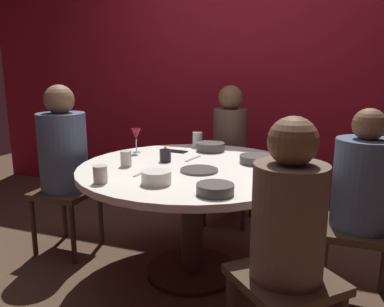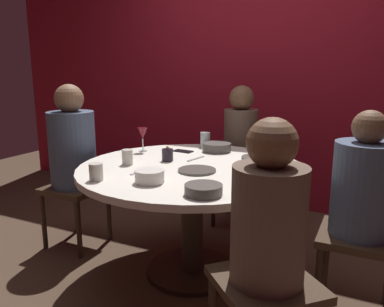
{
  "view_description": "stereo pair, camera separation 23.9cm",
  "coord_description": "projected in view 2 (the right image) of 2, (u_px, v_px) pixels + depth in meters",
  "views": [
    {
      "loc": [
        0.8,
        -2.2,
        1.33
      ],
      "look_at": [
        0.0,
        0.0,
        0.81
      ],
      "focal_mm": 35.91,
      "sensor_mm": 36.0,
      "label": 1
    },
    {
      "loc": [
        1.02,
        -2.1,
        1.33
      ],
      "look_at": [
        0.0,
        0.0,
        0.81
      ],
      "focal_mm": 35.91,
      "sensor_mm": 36.0,
      "label": 2
    }
  ],
  "objects": [
    {
      "name": "candle_holder",
      "position": [
        167.0,
        155.0,
        2.53
      ],
      "size": [
        0.07,
        0.07,
        0.1
      ],
      "color": "black",
      "rests_on": "dining_table"
    },
    {
      "name": "bowl_rice_portion",
      "position": [
        264.0,
        180.0,
        1.98
      ],
      "size": [
        0.14,
        0.14,
        0.07
      ],
      "primitive_type": "cylinder",
      "color": "beige",
      "rests_on": "dining_table"
    },
    {
      "name": "wine_glass",
      "position": [
        143.0,
        134.0,
        2.81
      ],
      "size": [
        0.08,
        0.08,
        0.18
      ],
      "color": "silver",
      "rests_on": "dining_table"
    },
    {
      "name": "seated_diner_front_right",
      "position": [
        268.0,
        225.0,
        1.55
      ],
      "size": [
        0.57,
        0.57,
        1.15
      ],
      "rotation": [
        0.0,
        0.0,
        2.36
      ],
      "color": "#3F2D1E",
      "rests_on": "ground"
    },
    {
      "name": "fork_near_plate",
      "position": [
        141.0,
        171.0,
        2.27
      ],
      "size": [
        0.03,
        0.18,
        0.01
      ],
      "primitive_type": "cube",
      "rotation": [
        0.0,
        0.0,
        -0.09
      ],
      "color": "#B7B7BC",
      "rests_on": "dining_table"
    },
    {
      "name": "seated_diner_right",
      "position": [
        363.0,
        192.0,
        2.0
      ],
      "size": [
        0.4,
        0.4,
        1.13
      ],
      "rotation": [
        0.0,
        0.0,
        3.14
      ],
      "color": "#3F2D1E",
      "rests_on": "ground"
    },
    {
      "name": "cup_by_right_diner",
      "position": [
        205.0,
        140.0,
        2.98
      ],
      "size": [
        0.08,
        0.08,
        0.12
      ],
      "primitive_type": "cylinder",
      "color": "silver",
      "rests_on": "dining_table"
    },
    {
      "name": "bowl_salad_center",
      "position": [
        259.0,
        161.0,
        2.44
      ],
      "size": [
        0.22,
        0.22,
        0.05
      ],
      "primitive_type": "cylinder",
      "color": "#4C4742",
      "rests_on": "dining_table"
    },
    {
      "name": "bowl_small_white",
      "position": [
        150.0,
        176.0,
        2.05
      ],
      "size": [
        0.16,
        0.16,
        0.07
      ],
      "primitive_type": "cylinder",
      "color": "silver",
      "rests_on": "dining_table"
    },
    {
      "name": "bowl_serving_large",
      "position": [
        217.0,
        147.0,
        2.83
      ],
      "size": [
        0.21,
        0.21,
        0.06
      ],
      "primitive_type": "cylinder",
      "color": "#4C4742",
      "rests_on": "dining_table"
    },
    {
      "name": "cup_near_candle",
      "position": [
        96.0,
        172.0,
        2.09
      ],
      "size": [
        0.08,
        0.08,
        0.09
      ],
      "primitive_type": "cylinder",
      "color": "beige",
      "rests_on": "dining_table"
    },
    {
      "name": "ground_plane",
      "position": [
        192.0,
        272.0,
        2.57
      ],
      "size": [
        8.0,
        8.0,
        0.0
      ],
      "primitive_type": "plane",
      "color": "#4C3828"
    },
    {
      "name": "dining_table",
      "position": [
        192.0,
        187.0,
        2.44
      ],
      "size": [
        1.43,
        1.43,
        0.73
      ],
      "color": "silver",
      "rests_on": "ground"
    },
    {
      "name": "seated_diner_back",
      "position": [
        241.0,
        140.0,
        3.23
      ],
      "size": [
        0.4,
        0.4,
        1.2
      ],
      "rotation": [
        0.0,
        0.0,
        4.71
      ],
      "color": "#3F2D1E",
      "rests_on": "ground"
    },
    {
      "name": "seated_diner_left",
      "position": [
        72.0,
        149.0,
        2.82
      ],
      "size": [
        0.4,
        0.4,
        1.22
      ],
      "rotation": [
        0.0,
        0.0,
        6.28
      ],
      "color": "#3F2D1E",
      "rests_on": "ground"
    },
    {
      "name": "cell_phone",
      "position": [
        183.0,
        151.0,
        2.82
      ],
      "size": [
        0.15,
        0.08,
        0.01
      ],
      "primitive_type": "cube",
      "rotation": [
        0.0,
        0.0,
        4.61
      ],
      "color": "black",
      "rests_on": "dining_table"
    },
    {
      "name": "cup_by_left_diner",
      "position": [
        127.0,
        157.0,
        2.44
      ],
      "size": [
        0.07,
        0.07,
        0.1
      ],
      "primitive_type": "cylinder",
      "color": "beige",
      "rests_on": "dining_table"
    },
    {
      "name": "back_wall",
      "position": [
        263.0,
        72.0,
        3.65
      ],
      "size": [
        6.0,
        0.1,
        2.6
      ],
      "primitive_type": "cube",
      "color": "maroon",
      "rests_on": "ground"
    },
    {
      "name": "knife_near_plate",
      "position": [
        196.0,
        159.0,
        2.59
      ],
      "size": [
        0.05,
        0.18,
        0.01
      ],
      "primitive_type": "cube",
      "rotation": [
        0.0,
        0.0,
        -0.19
      ],
      "color": "#B7B7BC",
      "rests_on": "dining_table"
    },
    {
      "name": "bowl_sauce_side",
      "position": [
        203.0,
        190.0,
        1.85
      ],
      "size": [
        0.19,
        0.19,
        0.05
      ],
      "primitive_type": "cylinder",
      "color": "#4C4742",
      "rests_on": "dining_table"
    },
    {
      "name": "dinner_plate",
      "position": [
        197.0,
        170.0,
        2.28
      ],
      "size": [
        0.23,
        0.23,
        0.01
      ],
      "primitive_type": "cylinder",
      "color": "#4C4742",
      "rests_on": "dining_table"
    }
  ]
}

